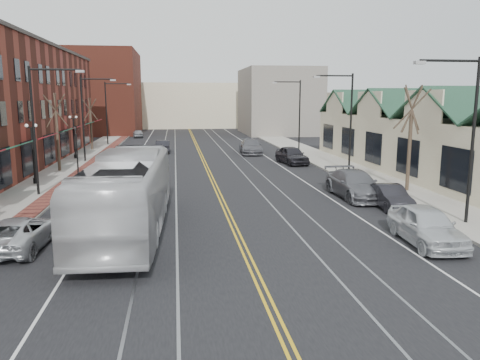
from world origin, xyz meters
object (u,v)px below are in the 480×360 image
object	(u,v)px
parked_suv	(20,233)
parked_car_d	(292,155)
transit_bus	(128,194)
parked_car_a	(426,225)
parked_car_b	(390,197)
parked_car_c	(355,184)

from	to	relation	value
parked_suv	parked_car_d	world-z (taller)	parked_car_d
transit_bus	parked_car_a	world-z (taller)	transit_bus
transit_bus	parked_car_b	size ratio (longest dim) A/B	3.23
parked_car_a	parked_suv	bearing A→B (deg)	177.86
parked_car_c	parked_car_d	xyz separation A→B (m)	(-0.24, 15.27, -0.01)
parked_car_a	parked_car_b	size ratio (longest dim) A/B	1.19
parked_suv	parked_car_a	world-z (taller)	parked_car_a
transit_bus	parked_car_d	distance (m)	24.88
transit_bus	parked_car_a	size ratio (longest dim) A/B	2.72
parked_suv	parked_car_d	distance (m)	28.86
parked_suv	parked_car_d	bearing A→B (deg)	-124.06
parked_car_c	parked_car_d	distance (m)	15.27
parked_car_b	parked_car_d	world-z (taller)	parked_car_d
transit_bus	parked_car_c	bearing A→B (deg)	-154.16
parked_suv	parked_car_b	world-z (taller)	parked_suv
parked_car_b	parked_car_c	bearing A→B (deg)	110.14
transit_bus	parked_car_c	xyz separation A→B (m)	(13.42, 5.81, -0.99)
parked_suv	parked_car_a	size ratio (longest dim) A/B	1.00
parked_car_a	parked_car_c	bearing A→B (deg)	90.63
transit_bus	parked_suv	size ratio (longest dim) A/B	2.71
parked_suv	parked_car_b	bearing A→B (deg)	-162.86
transit_bus	parked_car_c	distance (m)	14.65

